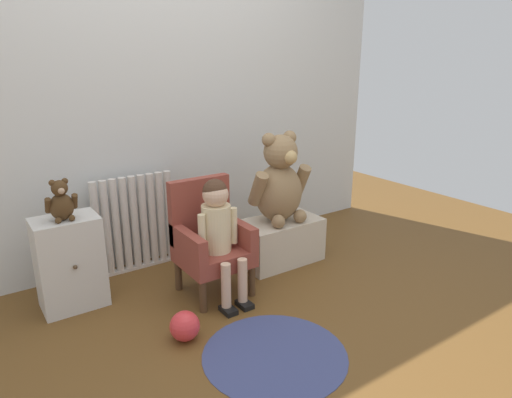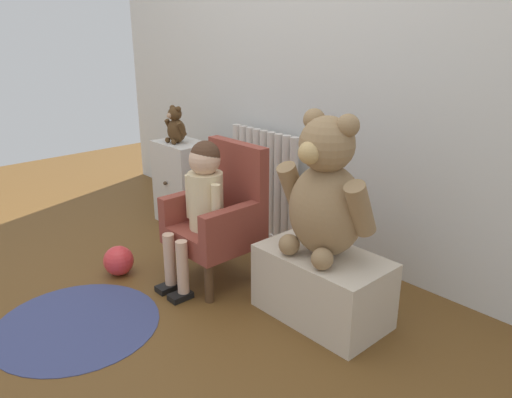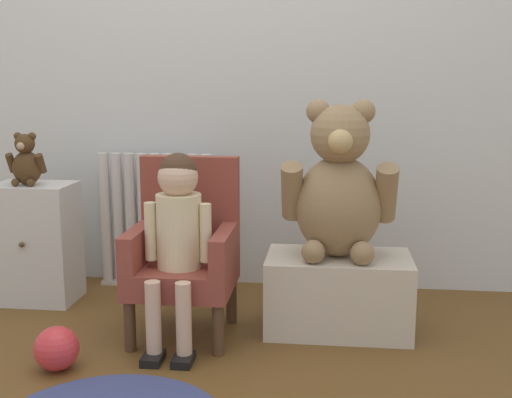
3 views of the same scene
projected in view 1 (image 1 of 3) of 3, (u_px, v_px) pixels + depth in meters
The scene contains 11 objects.
ground_plane at pixel (264, 334), 2.39m from camera, with size 6.00×6.00×0.00m, color brown.
back_wall at pixel (155, 86), 3.01m from camera, with size 3.80×0.05×2.40m, color silver.
radiator at pixel (135, 224), 3.04m from camera, with size 0.56×0.05×0.65m.
small_dresser at pixel (70, 263), 2.59m from camera, with size 0.35×0.27×0.54m.
child_armchair at pixel (210, 239), 2.75m from camera, with size 0.39×0.38×0.69m.
child_figure at pixel (218, 223), 2.62m from camera, with size 0.25×0.35×0.73m.
low_bench at pixel (280, 241), 3.20m from camera, with size 0.57×0.33×0.31m, color beige.
large_teddy_bear at pixel (279, 183), 3.07m from camera, with size 0.45×0.31×0.61m.
small_teddy_bear at pixel (61, 202), 2.45m from camera, with size 0.17×0.12×0.23m.
floor_rug at pixel (275, 354), 2.22m from camera, with size 0.71×0.71×0.01m, color #3A4271.
toy_ball at pixel (185, 326), 2.32m from camera, with size 0.16×0.16×0.16m, color red.
Camera 1 is at (-1.20, -1.68, 1.39)m, focal length 32.00 mm.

